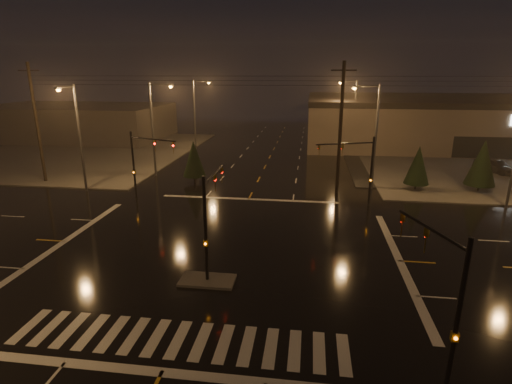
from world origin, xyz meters
TOP-DOWN VIEW (x-y plane):
  - ground at (0.00, 0.00)m, footprint 140.00×140.00m
  - sidewalk_ne at (30.00, 30.00)m, footprint 36.00×36.00m
  - sidewalk_nw at (-30.00, 30.00)m, footprint 36.00×36.00m
  - median_island at (0.00, -4.00)m, footprint 3.00×1.60m
  - crosswalk at (0.00, -9.00)m, footprint 15.00×2.60m
  - stop_bar_near at (0.00, -11.00)m, footprint 16.00×0.50m
  - stop_bar_far at (0.00, 11.00)m, footprint 16.00×0.50m
  - retail_building at (35.00, 45.99)m, footprint 60.20×28.30m
  - commercial_block at (-35.00, 42.00)m, footprint 30.00×18.00m
  - signal_mast_median at (0.00, -3.07)m, footprint 0.25×4.59m
  - signal_mast_ne at (9.50, 10.14)m, footprint 4.84×1.86m
  - signal_mast_nw at (-9.50, 10.14)m, footprint 4.84×1.86m
  - signal_mast_se at (10.23, -9.75)m, footprint 1.55×3.87m
  - streetlight_1 at (-11.18, 18.00)m, footprint 2.77×0.32m
  - streetlight_2 at (-11.18, 34.00)m, footprint 2.77×0.32m
  - streetlight_3 at (11.18, 16.00)m, footprint 2.77×0.32m
  - streetlight_4 at (11.18, 36.00)m, footprint 2.77×0.32m
  - streetlight_5 at (-16.00, 11.18)m, footprint 0.32×2.77m
  - utility_pole_0 at (-22.00, 14.00)m, footprint 2.20×0.32m
  - utility_pole_1 at (8.00, 14.00)m, footprint 2.20×0.32m
  - conifer_0 at (15.63, 15.93)m, footprint 2.35×2.35m
  - conifer_1 at (21.53, 16.34)m, footprint 2.77×2.77m
  - conifer_3 at (-6.45, 15.92)m, footprint 2.35×2.35m
  - car_parked at (26.39, 24.66)m, footprint 4.01×5.26m

SIDE VIEW (x-z plane):
  - ground at x=0.00m, z-range 0.00..0.00m
  - crosswalk at x=0.00m, z-range 0.00..0.01m
  - stop_bar_near at x=0.00m, z-range 0.00..0.01m
  - stop_bar_far at x=0.00m, z-range 0.00..0.01m
  - sidewalk_ne at x=30.00m, z-range 0.00..0.12m
  - sidewalk_nw at x=-30.00m, z-range 0.00..0.12m
  - median_island at x=0.00m, z-range 0.00..0.15m
  - car_parked at x=26.39m, z-range 0.00..1.67m
  - conifer_3 at x=-6.45m, z-range 0.35..4.72m
  - conifer_0 at x=15.63m, z-range 0.35..4.72m
  - commercial_block at x=-35.00m, z-range 0.00..5.60m
  - conifer_1 at x=21.53m, z-range 0.35..5.37m
  - signal_mast_se at x=10.23m, z-range 0.71..6.71m
  - signal_mast_median at x=0.00m, z-range 0.75..6.75m
  - signal_mast_ne at x=9.50m, z-range 0.79..6.79m
  - signal_mast_nw at x=-9.50m, z-range 0.79..6.79m
  - retail_building at x=35.00m, z-range 0.24..7.44m
  - streetlight_1 at x=-11.18m, z-range 0.80..10.80m
  - streetlight_2 at x=-11.18m, z-range 0.80..10.80m
  - streetlight_3 at x=11.18m, z-range 0.80..10.80m
  - streetlight_4 at x=11.18m, z-range 0.80..10.80m
  - streetlight_5 at x=-16.00m, z-range 0.80..10.80m
  - utility_pole_0 at x=-22.00m, z-range 0.13..12.13m
  - utility_pole_1 at x=8.00m, z-range 0.13..12.13m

